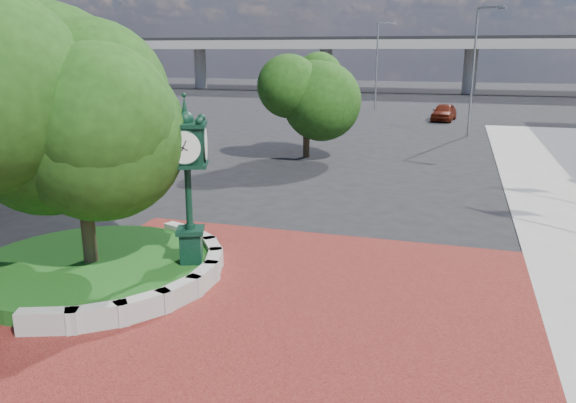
# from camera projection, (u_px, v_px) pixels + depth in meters

# --- Properties ---
(ground) EXTENTS (200.00, 200.00, 0.00)m
(ground) POSITION_uv_depth(u_px,v_px,m) (273.00, 298.00, 13.36)
(ground) COLOR black
(ground) RESTS_ON ground
(plaza) EXTENTS (12.00, 12.00, 0.04)m
(plaza) POSITION_uv_depth(u_px,v_px,m) (259.00, 316.00, 12.43)
(plaza) COLOR maroon
(plaza) RESTS_ON ground
(planter_wall) EXTENTS (2.96, 6.77, 0.54)m
(planter_wall) POSITION_uv_depth(u_px,v_px,m) (170.00, 275.00, 14.05)
(planter_wall) COLOR #9E9B93
(planter_wall) RESTS_ON ground
(grass_bed) EXTENTS (6.10, 6.10, 0.40)m
(grass_bed) POSITION_uv_depth(u_px,v_px,m) (92.00, 268.00, 14.70)
(grass_bed) COLOR #184C15
(grass_bed) RESTS_ON ground
(overpass) EXTENTS (90.00, 12.00, 7.50)m
(overpass) POSITION_uv_depth(u_px,v_px,m) (432.00, 44.00, 76.42)
(overpass) COLOR #9E9B93
(overpass) RESTS_ON ground
(tree_planter) EXTENTS (5.20, 5.20, 6.33)m
(tree_planter) POSITION_uv_depth(u_px,v_px,m) (79.00, 134.00, 13.79)
(tree_planter) COLOR #38281C
(tree_planter) RESTS_ON ground
(tree_street) EXTENTS (4.40, 4.40, 5.45)m
(tree_street) POSITION_uv_depth(u_px,v_px,m) (307.00, 98.00, 30.27)
(tree_street) COLOR #38281C
(tree_street) RESTS_ON ground
(post_clock) EXTENTS (1.19, 1.19, 4.65)m
(post_clock) POSITION_uv_depth(u_px,v_px,m) (188.00, 181.00, 14.02)
(post_clock) COLOR black
(post_clock) RESTS_ON ground
(parked_car) EXTENTS (2.23, 4.42, 1.44)m
(parked_car) POSITION_uv_depth(u_px,v_px,m) (444.00, 112.00, 47.00)
(parked_car) COLOR #5D1B0D
(parked_car) RESTS_ON ground
(street_lamp_near) EXTENTS (1.78, 0.94, 8.46)m
(street_lamp_near) POSITION_uv_depth(u_px,v_px,m) (477.00, 62.00, 37.43)
(street_lamp_near) COLOR slate
(street_lamp_near) RESTS_ON ground
(street_lamp_far) EXTENTS (1.85, 0.58, 8.34)m
(street_lamp_far) POSITION_uv_depth(u_px,v_px,m) (379.00, 59.00, 54.70)
(street_lamp_far) COLOR slate
(street_lamp_far) RESTS_ON ground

